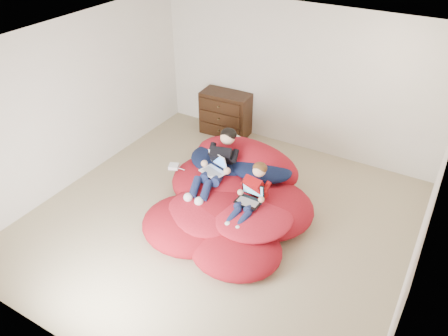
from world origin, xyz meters
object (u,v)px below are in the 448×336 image
Objects in this scene: dresser at (226,113)px; younger_boy at (252,192)px; laptop_black at (250,196)px; laptop_white at (215,166)px; beanbag_pile at (231,198)px; older_boy at (218,161)px.

younger_boy is at bearing -52.55° from dresser.
dresser is 2.71m from younger_boy.
younger_boy is at bearing 90.00° from laptop_black.
younger_boy is 0.06m from laptop_black.
younger_boy is at bearing -17.94° from laptop_white.
beanbag_pile is 0.57m from older_boy.
older_boy is at bearing 156.05° from younger_boy.
laptop_black is (0.71, -0.27, -0.08)m from laptop_white.
dresser is 2.07m from older_boy.
younger_boy reaches higher than dresser.
laptop_white is (-0.71, 0.23, 0.03)m from younger_boy.
older_boy reaches higher than beanbag_pile.
laptop_white reaches higher than laptop_black.
beanbag_pile is (1.26, -2.00, -0.16)m from dresser.
younger_boy is 2.20× the size of laptop_white.
older_boy reaches higher than younger_boy.
beanbag_pile is at bearing 159.47° from younger_boy.
laptop_white is 0.77m from laptop_black.
laptop_white is at bearing 159.28° from laptop_black.
beanbag_pile is 0.51m from laptop_white.
dresser is at bearing 127.45° from younger_boy.
laptop_black is at bearing -26.50° from older_boy.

